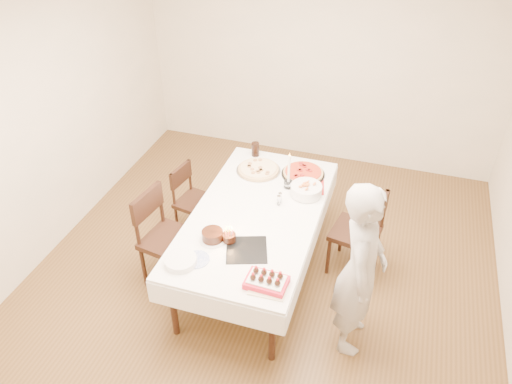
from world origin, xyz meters
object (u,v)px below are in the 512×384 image
(dining_table, at_px, (256,243))
(cola_glass, at_px, (255,149))
(strawberry_box, at_px, (267,281))
(chair_left_savory, at_px, (196,202))
(person, at_px, (360,270))
(taper_candle, at_px, (289,171))
(birthday_cake, at_px, (229,234))
(chair_left_dessert, at_px, (170,240))
(chair_right_savory, at_px, (356,232))
(pizza_pepperoni, at_px, (303,173))
(pasta_bowl, at_px, (306,190))
(layer_cake, at_px, (212,236))
(pizza_white, at_px, (258,169))

(dining_table, xyz_separation_m, cola_glass, (-0.32, 0.96, 0.45))
(strawberry_box, bearing_deg, chair_left_savory, 133.03)
(person, relative_size, strawberry_box, 4.97)
(taper_candle, xyz_separation_m, birthday_cake, (-0.28, -0.93, -0.12))
(chair_left_dessert, height_order, person, person)
(person, height_order, strawberry_box, person)
(chair_right_savory, distance_m, strawberry_box, 1.34)
(dining_table, xyz_separation_m, birthday_cake, (-0.10, -0.44, 0.45))
(chair_right_savory, height_order, pizza_pepperoni, chair_right_savory)
(pasta_bowl, bearing_deg, chair_left_savory, -178.72)
(chair_right_savory, height_order, layer_cake, chair_right_savory)
(cola_glass, bearing_deg, pasta_bowl, -38.00)
(pizza_pepperoni, bearing_deg, layer_cake, -112.55)
(pizza_pepperoni, relative_size, pasta_bowl, 1.47)
(pizza_pepperoni, xyz_separation_m, pasta_bowl, (0.11, -0.33, 0.03))
(chair_left_savory, bearing_deg, birthday_cake, 140.28)
(person, xyz_separation_m, pizza_white, (-1.22, 1.19, -0.04))
(pizza_white, xyz_separation_m, taper_candle, (0.37, -0.19, 0.18))
(chair_right_savory, relative_size, pizza_pepperoni, 2.09)
(chair_left_savory, height_order, person, person)
(taper_candle, height_order, strawberry_box, taper_candle)
(chair_left_savory, xyz_separation_m, layer_cake, (0.56, -0.87, 0.39))
(layer_cake, xyz_separation_m, birthday_cake, (0.14, 0.03, 0.03))
(pizza_white, bearing_deg, taper_candle, -27.22)
(chair_left_savory, bearing_deg, strawberry_box, 143.62)
(pizza_pepperoni, distance_m, birthday_cake, 1.26)
(strawberry_box, bearing_deg, dining_table, 112.92)
(dining_table, distance_m, chair_left_dessert, 0.82)
(person, bearing_deg, birthday_cake, 83.73)
(chair_right_savory, distance_m, pasta_bowl, 0.63)
(chair_right_savory, height_order, chair_left_savory, chair_right_savory)
(person, relative_size, pizza_white, 3.51)
(cola_glass, height_order, birthday_cake, cola_glass)
(chair_right_savory, relative_size, cola_glass, 6.01)
(chair_left_dessert, relative_size, cola_glass, 6.42)
(chair_left_dessert, height_order, strawberry_box, chair_left_dessert)
(taper_candle, bearing_deg, cola_glass, 136.12)
(chair_left_savory, relative_size, cola_glass, 5.21)
(person, distance_m, taper_candle, 1.32)
(pizza_white, height_order, birthday_cake, birthday_cake)
(chair_right_savory, xyz_separation_m, pizza_white, (-1.09, 0.33, 0.31))
(chair_left_savory, relative_size, taper_candle, 2.05)
(taper_candle, bearing_deg, birthday_cake, -106.64)
(chair_left_dessert, bearing_deg, chair_left_savory, -76.36)
(cola_glass, height_order, strawberry_box, cola_glass)
(chair_left_savory, xyz_separation_m, birthday_cake, (0.70, -0.84, 0.42))
(layer_cake, height_order, strawberry_box, layer_cake)
(pizza_white, distance_m, taper_candle, 0.45)
(chair_left_dessert, xyz_separation_m, pizza_pepperoni, (1.01, 1.09, 0.27))
(chair_right_savory, xyz_separation_m, pizza_pepperoni, (-0.64, 0.41, 0.31))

